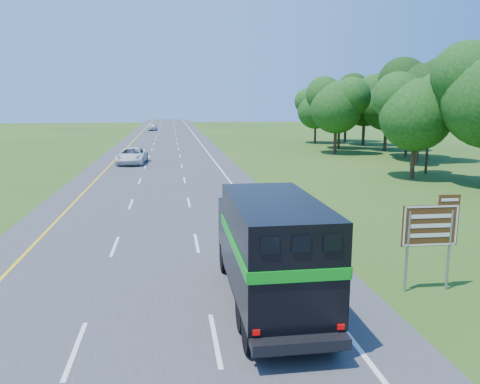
% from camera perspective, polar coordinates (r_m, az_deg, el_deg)
% --- Properties ---
extents(road, '(15.00, 260.00, 0.04)m').
position_cam_1_polar(road, '(60.04, -9.16, 4.61)').
color(road, '#38383A').
rests_on(road, ground).
extents(lane_markings, '(11.15, 260.00, 0.01)m').
position_cam_1_polar(lane_markings, '(60.04, -9.16, 4.63)').
color(lane_markings, yellow).
rests_on(lane_markings, road).
extents(tree_wall_right, '(16.00, 100.00, 12.00)m').
position_cam_1_polar(tree_wall_right, '(47.04, 24.34, 9.42)').
color(tree_wall_right, '#0E350F').
rests_on(tree_wall_right, ground).
extents(horse_truck, '(2.61, 8.04, 3.55)m').
position_cam_1_polar(horse_truck, '(14.65, 3.66, -6.78)').
color(horse_truck, black).
rests_on(horse_truck, road).
extents(white_suv, '(3.23, 6.28, 1.69)m').
position_cam_1_polar(white_suv, '(50.75, -13.01, 4.34)').
color(white_suv, silver).
rests_on(white_suv, road).
extents(far_car, '(2.17, 4.95, 1.66)m').
position_cam_1_polar(far_car, '(111.75, -10.62, 7.81)').
color(far_car, silver).
rests_on(far_car, road).
extents(exit_sign, '(1.98, 0.14, 3.35)m').
position_cam_1_polar(exit_sign, '(17.04, 22.26, -4.23)').
color(exit_sign, gray).
rests_on(exit_sign, ground).
extents(delineator, '(0.09, 0.05, 1.13)m').
position_cam_1_polar(delineator, '(26.85, 8.07, -1.68)').
color(delineator, orange).
rests_on(delineator, ground).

